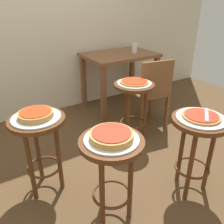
% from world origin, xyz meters
% --- Properties ---
extents(ground_plane, '(6.00, 6.00, 0.00)m').
position_xyz_m(ground_plane, '(0.00, 0.00, 0.00)').
color(ground_plane, brown).
extents(stool_foreground, '(0.42, 0.42, 0.67)m').
position_xyz_m(stool_foreground, '(0.55, -0.52, 0.51)').
color(stool_foreground, '#5B3319').
rests_on(stool_foreground, ground_plane).
extents(serving_plate_foreground, '(0.36, 0.36, 0.01)m').
position_xyz_m(serving_plate_foreground, '(0.55, -0.52, 0.68)').
color(serving_plate_foreground, silver).
rests_on(serving_plate_foreground, stool_foreground).
extents(pizza_foreground, '(0.27, 0.27, 0.02)m').
position_xyz_m(pizza_foreground, '(0.55, -0.52, 0.69)').
color(pizza_foreground, '#B78442').
rests_on(pizza_foreground, serving_plate_foreground).
extents(stool_middle, '(0.42, 0.42, 0.67)m').
position_xyz_m(stool_middle, '(-0.16, -0.42, 0.51)').
color(stool_middle, '#5B3319').
rests_on(stool_middle, ground_plane).
extents(serving_plate_middle, '(0.35, 0.35, 0.01)m').
position_xyz_m(serving_plate_middle, '(-0.16, -0.42, 0.68)').
color(serving_plate_middle, white).
rests_on(serving_plate_middle, stool_middle).
extents(pizza_middle, '(0.28, 0.28, 0.05)m').
position_xyz_m(pizza_middle, '(-0.16, -0.42, 0.71)').
color(pizza_middle, tan).
rests_on(pizza_middle, serving_plate_middle).
extents(stool_leftside, '(0.42, 0.42, 0.67)m').
position_xyz_m(stool_leftside, '(-0.47, 0.13, 0.51)').
color(stool_leftside, '#5B3319').
rests_on(stool_leftside, ground_plane).
extents(serving_plate_leftside, '(0.36, 0.36, 0.01)m').
position_xyz_m(serving_plate_leftside, '(-0.47, 0.13, 0.68)').
color(serving_plate_leftside, silver).
rests_on(serving_plate_leftside, stool_leftside).
extents(pizza_leftside, '(0.25, 0.25, 0.05)m').
position_xyz_m(pizza_leftside, '(-0.47, 0.13, 0.71)').
color(pizza_leftside, tan).
rests_on(pizza_leftside, serving_plate_leftside).
extents(stool_rear, '(0.42, 0.42, 0.67)m').
position_xyz_m(stool_rear, '(0.60, 0.36, 0.51)').
color(stool_rear, '#5B3319').
rests_on(stool_rear, ground_plane).
extents(serving_plate_rear, '(0.35, 0.35, 0.01)m').
position_xyz_m(serving_plate_rear, '(0.60, 0.36, 0.68)').
color(serving_plate_rear, white).
rests_on(serving_plate_rear, stool_rear).
extents(pizza_rear, '(0.29, 0.29, 0.02)m').
position_xyz_m(pizza_rear, '(0.60, 0.36, 0.69)').
color(pizza_rear, '#B78442').
rests_on(pizza_rear, serving_plate_rear).
extents(dining_table, '(0.96, 0.67, 0.78)m').
position_xyz_m(dining_table, '(1.00, 1.22, 0.64)').
color(dining_table, brown).
rests_on(dining_table, ground_plane).
extents(cup_near_edge, '(0.07, 0.07, 0.12)m').
position_xyz_m(cup_near_edge, '(1.20, 1.15, 0.84)').
color(cup_near_edge, silver).
rests_on(cup_near_edge, dining_table).
extents(wooden_chair, '(0.46, 0.46, 0.85)m').
position_xyz_m(wooden_chair, '(0.98, 0.52, 0.47)').
color(wooden_chair, brown).
rests_on(wooden_chair, ground_plane).
extents(pizza_server_knife, '(0.19, 0.16, 0.01)m').
position_xyz_m(pizza_server_knife, '(0.58, -0.54, 0.71)').
color(pizza_server_knife, silver).
rests_on(pizza_server_knife, pizza_foreground).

